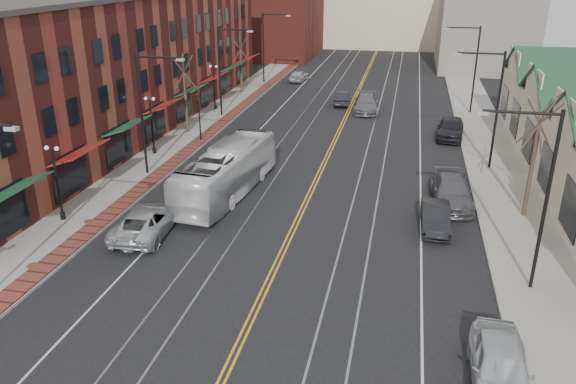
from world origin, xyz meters
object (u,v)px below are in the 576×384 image
at_px(parked_car_a, 500,367).
at_px(parked_car_c, 452,192).
at_px(parked_suv, 147,221).
at_px(transit_bus, 227,172).
at_px(parked_car_b, 435,217).
at_px(parked_car_d, 451,128).

distance_m(parked_car_a, parked_car_c, 15.94).
bearing_deg(parked_suv, transit_bus, -115.88).
distance_m(parked_car_b, parked_car_d, 17.88).
relative_size(parked_car_b, parked_car_c, 0.76).
bearing_deg(parked_car_b, transit_bus, 168.43).
bearing_deg(parked_car_b, parked_car_a, -82.86).
relative_size(parked_suv, parked_car_c, 0.99).
bearing_deg(parked_car_d, parked_car_c, -86.79).
distance_m(transit_bus, parked_car_d, 21.04).
distance_m(parked_suv, parked_car_c, 17.74).
height_order(parked_suv, parked_car_b, parked_suv).
height_order(parked_car_a, parked_car_b, parked_car_a).
bearing_deg(parked_car_c, parked_car_a, -90.45).
distance_m(parked_car_a, parked_car_b, 12.35).
relative_size(parked_car_a, parked_car_c, 0.88).
relative_size(transit_bus, parked_car_d, 2.16).
bearing_deg(parked_car_a, parked_car_d, 91.94).
bearing_deg(parked_car_c, parked_car_d, 84.19).
distance_m(transit_bus, parked_car_c, 13.63).
xyz_separation_m(transit_bus, parked_car_b, (12.50, -2.28, -0.84)).
height_order(parked_car_a, parked_car_d, parked_car_d).
height_order(transit_bus, parked_car_d, transit_bus).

